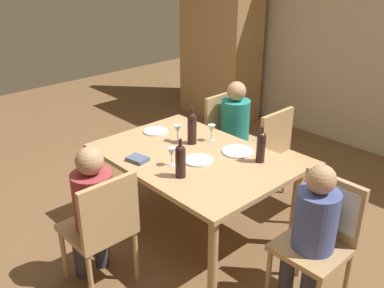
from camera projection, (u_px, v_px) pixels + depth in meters
name	position (u px, v px, depth m)	size (l,w,h in m)	color
ground_plane	(192.00, 229.00, 3.86)	(10.00, 10.00, 0.00)	brown
rear_room_partition	(366.00, 37.00, 5.00)	(6.40, 0.12, 2.70)	beige
armoire_cabinet	(220.00, 40.00, 6.09)	(1.18, 0.62, 2.18)	#A87F51
dining_table	(192.00, 164.00, 3.59)	(1.59, 1.09, 0.73)	tan
chair_right_end	(324.00, 224.00, 2.90)	(0.44, 0.46, 0.92)	tan
chair_near	(103.00, 225.00, 3.00)	(0.44, 0.44, 0.92)	tan
chair_far_left	(228.00, 132.00, 4.51)	(0.44, 0.44, 0.92)	tan
chair_far_right	(285.00, 154.00, 4.03)	(0.44, 0.44, 0.92)	tan
person_woman_host	(312.00, 229.00, 2.80)	(0.28, 0.32, 1.08)	#33333D
person_man_bearded	(93.00, 206.00, 3.04)	(0.33, 0.29, 1.09)	#33333D
person_man_guest	(237.00, 126.00, 4.39)	(0.33, 0.29, 1.10)	#33333D
wine_bottle_tall_green	(261.00, 146.00, 3.39)	(0.07, 0.07, 0.29)	black
wine_bottle_dark_red	(192.00, 127.00, 3.71)	(0.08, 0.08, 0.33)	black
wine_bottle_short_olive	(180.00, 160.00, 3.17)	(0.08, 0.08, 0.30)	black
wine_glass_near_left	(172.00, 153.00, 3.35)	(0.07, 0.07, 0.15)	silver
wine_glass_centre	(177.00, 130.00, 3.77)	(0.07, 0.07, 0.15)	silver
wine_glass_near_right	(212.00, 129.00, 3.78)	(0.07, 0.07, 0.15)	silver
dinner_plate_host	(198.00, 160.00, 3.45)	(0.23, 0.23, 0.01)	white
dinner_plate_guest_left	(156.00, 131.00, 4.00)	(0.22, 0.22, 0.01)	white
dinner_plate_guest_right	(238.00, 151.00, 3.60)	(0.26, 0.26, 0.01)	white
folded_napkin	(138.00, 159.00, 3.45)	(0.16, 0.12, 0.03)	#4C5B75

